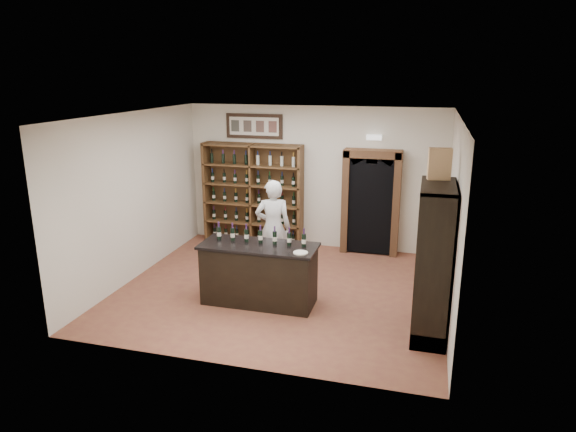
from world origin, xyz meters
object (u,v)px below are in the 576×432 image
object	(u,v)px
tasting_counter	(259,274)
side_cabinet	(434,284)
counter_bottle_0	(219,233)
wine_crate	(440,164)
wine_shelf	(253,194)
shopkeeper	(273,228)

from	to	relation	value
tasting_counter	side_cabinet	bearing A→B (deg)	-6.28
counter_bottle_0	wine_crate	distance (m)	3.64
counter_bottle_0	wine_crate	xyz separation A→B (m)	(3.40, -0.05, 1.32)
wine_shelf	side_cabinet	distance (m)	5.02
side_cabinet	shopkeeper	bearing A→B (deg)	151.46
counter_bottle_0	side_cabinet	xyz separation A→B (m)	(3.44, -0.40, -0.35)
counter_bottle_0	side_cabinet	world-z (taller)	side_cabinet
tasting_counter	wine_crate	size ratio (longest dim) A/B	4.22
shopkeeper	counter_bottle_0	bearing A→B (deg)	47.44
counter_bottle_0	shopkeeper	world-z (taller)	shopkeeper
wine_shelf	shopkeeper	xyz separation A→B (m)	(0.96, -1.67, -0.20)
wine_shelf	side_cabinet	size ratio (longest dim) A/B	1.00
side_cabinet	shopkeeper	size ratio (longest dim) A/B	1.22
counter_bottle_0	wine_crate	world-z (taller)	wine_crate
wine_shelf	side_cabinet	bearing A→B (deg)	-40.21
side_cabinet	wine_crate	bearing A→B (deg)	97.82
shopkeeper	wine_shelf	bearing A→B (deg)	-76.17
wine_shelf	side_cabinet	xyz separation A→B (m)	(3.82, -3.23, -0.35)
wine_shelf	wine_crate	world-z (taller)	wine_crate
tasting_counter	side_cabinet	distance (m)	2.75
side_cabinet	shopkeeper	xyz separation A→B (m)	(-2.87, 1.56, 0.15)
wine_shelf	wine_crate	distance (m)	4.93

